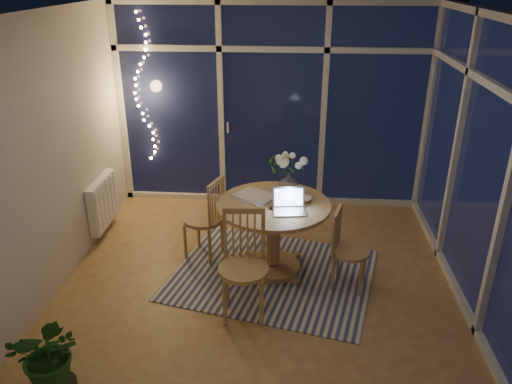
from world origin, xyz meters
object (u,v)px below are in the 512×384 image
Objects in this scene: chair_front at (244,267)px; laptop at (290,201)px; potted_plant at (52,360)px; chair_left at (203,218)px; dining_table at (273,237)px; flower_vase at (288,182)px; chair_right at (351,250)px.

laptop is (0.39, 0.59, 0.38)m from chair_front.
potted_plant is at bearing -141.72° from laptop.
chair_left is at bearing 114.86° from chair_front.
dining_table is 5.43× the size of flower_vase.
chair_left is 3.00× the size of laptop.
dining_table is 0.56m from laptop.
dining_table is 0.81m from chair_front.
chair_left is 2.22m from potted_plant.
potted_plant is at bearing 141.62° from chair_right.
chair_left is 1.60m from chair_right.
chair_left is (-0.77, 0.23, 0.08)m from dining_table.
dining_table is at bearing 123.93° from laptop.
potted_plant is (-0.72, -2.10, -0.09)m from chair_left.
chair_left reaches higher than dining_table.
chair_right is at bearing -13.26° from laptop.
chair_front is 3.25× the size of laptop.
chair_left is 1.00m from flower_vase.
chair_front is at bearing -108.75° from flower_vase.
laptop is 2.42m from potted_plant.
chair_right is at bearing -41.42° from flower_vase.
flower_vase is at bearing 113.67° from chair_left.
chair_front reaches higher than chair_right.
chair_left is at bearing 88.68° from chair_right.
potted_plant is at bearing -0.58° from chair_left.
chair_right reaches higher than dining_table.
chair_right is 1.11× the size of potted_plant.
chair_left reaches higher than chair_right.
flower_vase reaches higher than chair_left.
chair_right is 4.02× the size of flower_vase.
chair_left is 1.24× the size of potted_plant.
laptop is at bearing -48.52° from dining_table.
dining_table is 1.21× the size of chair_left.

